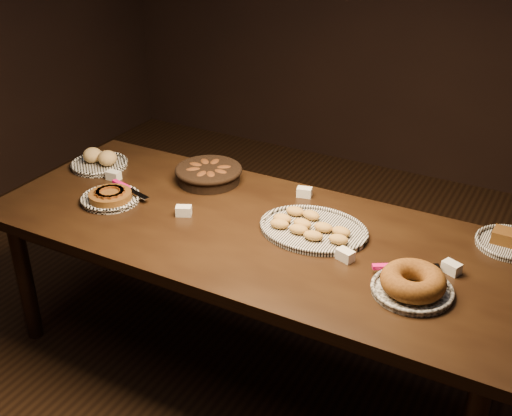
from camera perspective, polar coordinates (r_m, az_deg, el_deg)
The scene contains 9 objects.
ground at distance 3.26m, azimuth -0.28°, elevation -13.22°, with size 5.00×5.00×0.00m, color black.
buffet_table at distance 2.86m, azimuth -0.31°, elevation -3.00°, with size 2.40×1.00×0.75m.
apple_tart_plate at distance 3.11m, azimuth -12.78°, elevation 0.97°, with size 0.31×0.28×0.05m.
madeleine_platter at distance 2.79m, azimuth 4.99°, elevation -1.79°, with size 0.48×0.39×0.05m.
bundt_cake_plate at distance 2.45m, azimuth 13.75°, elevation -6.55°, with size 0.33×0.36×0.10m.
croissant_basket at distance 3.22m, azimuth -4.23°, elevation 3.15°, with size 0.34×0.34×0.08m.
bread_roll_plate at distance 3.48m, azimuth -13.73°, elevation 4.07°, with size 0.30×0.30×0.09m.
loaf_plate at distance 2.88m, azimuth 21.68°, elevation -2.81°, with size 0.29×0.29×0.07m.
tent_cards at distance 2.86m, azimuth 1.22°, elevation -0.78°, with size 1.78×0.50×0.04m.
Camera 1 is at (1.19, -2.14, 2.16)m, focal length 45.00 mm.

